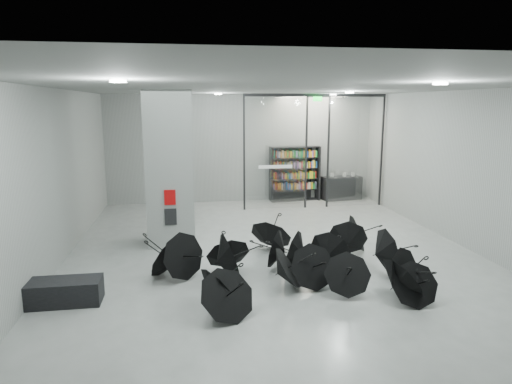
{
  "coord_description": "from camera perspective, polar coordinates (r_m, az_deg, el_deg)",
  "views": [
    {
      "loc": [
        -2.05,
        -9.92,
        3.64
      ],
      "look_at": [
        -0.3,
        1.5,
        1.4
      ],
      "focal_mm": 31.8,
      "sensor_mm": 36.0,
      "label": 1
    }
  ],
  "objects": [
    {
      "name": "glass_partition",
      "position": [
        16.11,
        7.36,
        5.69
      ],
      "size": [
        5.06,
        0.08,
        4.0
      ],
      "color": "silver",
      "rests_on": "ground"
    },
    {
      "name": "umbrella_cluster",
      "position": [
        9.67,
        3.97,
        -9.25
      ],
      "size": [
        5.78,
        4.74,
        1.25
      ],
      "color": "black",
      "rests_on": "ground"
    },
    {
      "name": "bookshelf",
      "position": [
        17.35,
        4.89,
        2.31
      ],
      "size": [
        1.92,
        0.63,
        2.08
      ],
      "primitive_type": null,
      "rotation": [
        0.0,
        0.0,
        0.14
      ],
      "color": "black",
      "rests_on": "ground"
    },
    {
      "name": "exit_sign",
      "position": [
        15.86,
        7.74,
        11.52
      ],
      "size": [
        0.3,
        0.06,
        0.15
      ],
      "primitive_type": "cube",
      "color": "#0CE533",
      "rests_on": "room"
    },
    {
      "name": "column",
      "position": [
        12.04,
        -10.79,
        2.95
      ],
      "size": [
        1.2,
        1.2,
        4.0
      ],
      "primitive_type": "cube",
      "color": "slate",
      "rests_on": "ground"
    },
    {
      "name": "room",
      "position": [
        10.16,
        2.97,
        6.46
      ],
      "size": [
        14.0,
        14.02,
        4.01
      ],
      "color": "gray",
      "rests_on": "ground"
    },
    {
      "name": "bench",
      "position": [
        9.31,
        -23.19,
        -11.48
      ],
      "size": [
        1.41,
        0.61,
        0.45
      ],
      "primitive_type": "cube",
      "rotation": [
        0.0,
        0.0,
        0.01
      ],
      "color": "black",
      "rests_on": "ground"
    },
    {
      "name": "shop_counter",
      "position": [
        17.89,
        10.69,
        0.5
      ],
      "size": [
        1.57,
        0.82,
        0.9
      ],
      "primitive_type": "cube",
      "rotation": [
        0.0,
        0.0,
        0.15
      ],
      "color": "black",
      "rests_on": "ground"
    },
    {
      "name": "info_panel",
      "position": [
        11.65,
        -10.68,
        -3.08
      ],
      "size": [
        0.3,
        0.03,
        0.42
      ],
      "primitive_type": "cube",
      "color": "black",
      "rests_on": "column"
    },
    {
      "name": "fire_cabinet",
      "position": [
        11.54,
        -10.77,
        -0.67
      ],
      "size": [
        0.28,
        0.04,
        0.38
      ],
      "primitive_type": "cube",
      "color": "#A50A07",
      "rests_on": "column"
    }
  ]
}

